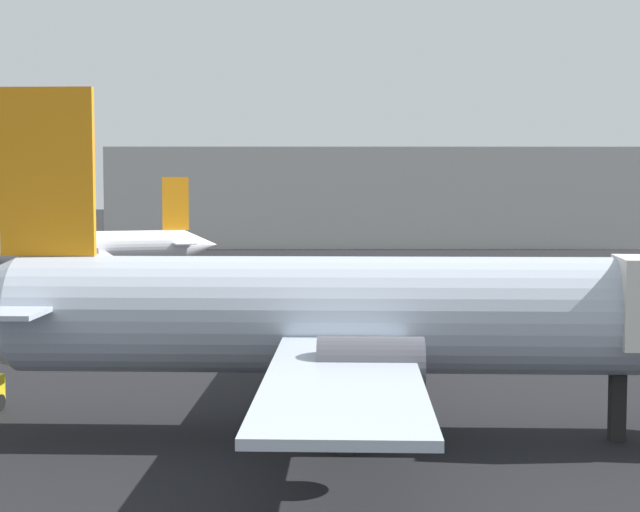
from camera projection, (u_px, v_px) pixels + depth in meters
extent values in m
cylinder|color=#B2BCCC|center=(383.00, 315.00, 31.69)|extent=(23.92, 4.76, 3.79)
cube|color=#B2BCCC|center=(346.00, 332.00, 31.78)|extent=(4.98, 27.88, 0.23)
cube|color=#B2BCCC|center=(35.00, 302.00, 32.07)|extent=(2.65, 8.21, 0.15)
cube|color=orange|center=(47.00, 172.00, 31.74)|extent=(3.10, 0.42, 5.47)
cylinder|color=#4C4C54|center=(366.00, 316.00, 37.02)|extent=(2.97, 1.86, 1.74)
cylinder|color=#4C4C54|center=(370.00, 368.00, 26.51)|extent=(2.97, 1.86, 1.74)
cube|color=black|center=(617.00, 407.00, 31.65)|extent=(0.50, 0.50, 2.17)
cube|color=black|center=(346.00, 392.00, 33.88)|extent=(0.50, 0.50, 2.17)
cube|color=black|center=(345.00, 419.00, 30.03)|extent=(0.50, 0.50, 2.17)
cylinder|color=white|center=(77.00, 247.00, 82.75)|extent=(18.29, 8.26, 2.69)
cone|color=white|center=(201.00, 245.00, 86.10)|extent=(3.65, 3.48, 2.69)
cube|color=white|center=(88.00, 252.00, 83.07)|extent=(7.84, 16.76, 0.17)
cube|color=white|center=(180.00, 242.00, 85.50)|extent=(3.53, 6.31, 0.12)
cube|color=orange|center=(175.00, 204.00, 85.14)|extent=(2.27, 0.92, 4.61)
cylinder|color=#4C4C54|center=(84.00, 256.00, 79.90)|extent=(2.47, 1.91, 1.30)
cylinder|color=#4C4C54|center=(78.00, 251.00, 85.91)|extent=(2.47, 1.91, 1.30)
cube|color=black|center=(5.00, 274.00, 81.06)|extent=(0.46, 0.46, 1.57)
cube|color=black|center=(90.00, 273.00, 81.83)|extent=(0.46, 0.46, 1.57)
cube|color=black|center=(87.00, 271.00, 84.56)|extent=(0.46, 0.46, 1.57)
cube|color=#B7B7B2|center=(370.00, 197.00, 135.57)|extent=(68.60, 24.84, 12.94)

